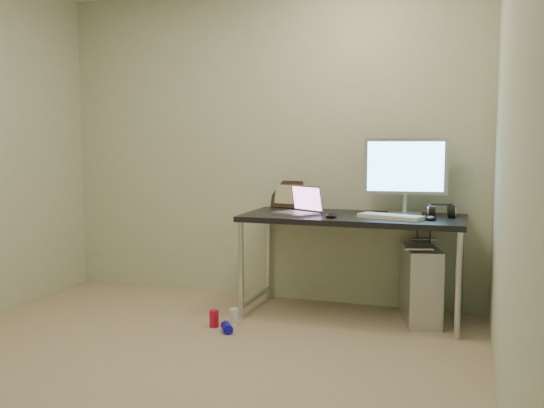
{
  "coord_description": "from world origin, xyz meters",
  "views": [
    {
      "loc": [
        1.61,
        -2.91,
        1.29
      ],
      "look_at": [
        0.29,
        1.05,
        0.85
      ],
      "focal_mm": 40.0,
      "sensor_mm": 36.0,
      "label": 1
    }
  ],
  "objects": [
    {
      "name": "tower_computer",
      "position": [
        1.28,
        1.44,
        0.27
      ],
      "size": [
        0.34,
        0.55,
        0.57
      ],
      "rotation": [
        0.0,
        0.0,
        0.25
      ],
      "color": "silver",
      "rests_on": "ground"
    },
    {
      "name": "mouse_left",
      "position": [
        0.67,
        1.24,
        0.77
      ],
      "size": [
        0.1,
        0.14,
        0.04
      ],
      "primitive_type": "ellipsoid",
      "rotation": [
        0.0,
        0.0,
        0.18
      ],
      "color": "black",
      "rests_on": "desk"
    },
    {
      "name": "picture_frame",
      "position": [
        0.19,
        1.72,
        0.86
      ],
      "size": [
        0.28,
        0.15,
        0.22
      ],
      "primitive_type": "cube",
      "rotation": [
        -0.21,
        0.0,
        -0.28
      ],
      "color": "black",
      "rests_on": "desk"
    },
    {
      "name": "mouse_right",
      "position": [
        1.34,
        1.31,
        0.77
      ],
      "size": [
        0.1,
        0.13,
        0.04
      ],
      "primitive_type": "ellipsoid",
      "rotation": [
        0.0,
        0.0,
        0.27
      ],
      "color": "black",
      "rests_on": "desk"
    },
    {
      "name": "desk",
      "position": [
        0.79,
        1.4,
        0.67
      ],
      "size": [
        1.58,
        0.69,
        0.75
      ],
      "color": "black",
      "rests_on": "ground"
    },
    {
      "name": "monitor",
      "position": [
        1.14,
        1.56,
        1.08
      ],
      "size": [
        0.59,
        0.2,
        0.56
      ],
      "rotation": [
        0.0,
        0.0,
        0.13
      ],
      "color": "#B8B7BF",
      "rests_on": "desk"
    },
    {
      "name": "wall_back",
      "position": [
        0.0,
        1.75,
        1.25
      ],
      "size": [
        3.5,
        0.02,
        2.5
      ],
      "primitive_type": "cube",
      "color": "beige",
      "rests_on": "ground"
    },
    {
      "name": "can_blue",
      "position": [
        0.06,
        0.76,
        0.03
      ],
      "size": [
        0.12,
        0.14,
        0.07
      ],
      "primitive_type": "cylinder",
      "rotation": [
        1.57,
        0.0,
        0.57
      ],
      "color": "#100CC4",
      "rests_on": "ground"
    },
    {
      "name": "cable_a",
      "position": [
        1.23,
        1.7,
        0.4
      ],
      "size": [
        0.01,
        0.16,
        0.69
      ],
      "primitive_type": "cylinder",
      "rotation": [
        0.21,
        0.0,
        0.0
      ],
      "color": "black",
      "rests_on": "ground"
    },
    {
      "name": "headphones",
      "position": [
        1.4,
        1.49,
        0.78
      ],
      "size": [
        0.19,
        0.12,
        0.12
      ],
      "rotation": [
        0.0,
        0.0,
        0.14
      ],
      "color": "black",
      "rests_on": "desk"
    },
    {
      "name": "keyboard",
      "position": [
        1.07,
        1.29,
        0.76
      ],
      "size": [
        0.47,
        0.27,
        0.03
      ],
      "primitive_type": "cube",
      "rotation": [
        0.0,
        0.0,
        -0.3
      ],
      "color": "silver",
      "rests_on": "desk"
    },
    {
      "name": "can_red",
      "position": [
        -0.07,
        0.85,
        0.06
      ],
      "size": [
        0.07,
        0.07,
        0.12
      ],
      "primitive_type": "cylinder",
      "rotation": [
        0.0,
        0.0,
        -0.0
      ],
      "color": "red",
      "rests_on": "ground"
    },
    {
      "name": "laptop",
      "position": [
        0.41,
        1.33,
        0.8
      ],
      "size": [
        0.39,
        0.36,
        0.21
      ],
      "rotation": [
        0.0,
        0.0,
        -0.52
      ],
      "color": "#B8B7BF",
      "rests_on": "desk"
    },
    {
      "name": "cable_b",
      "position": [
        1.32,
        1.68,
        0.38
      ],
      "size": [
        0.02,
        0.11,
        0.71
      ],
      "primitive_type": "cylinder",
      "rotation": [
        0.14,
        0.0,
        0.09
      ],
      "color": "black",
      "rests_on": "ground"
    },
    {
      "name": "webcam",
      "position": [
        0.36,
        1.68,
        0.84
      ],
      "size": [
        0.05,
        0.04,
        0.13
      ],
      "rotation": [
        0.0,
        0.0,
        0.09
      ],
      "color": "silver",
      "rests_on": "desk"
    },
    {
      "name": "floor",
      "position": [
        0.0,
        0.0,
        0.0
      ],
      "size": [
        3.5,
        3.5,
        0.0
      ],
      "primitive_type": "plane",
      "color": "tan",
      "rests_on": "ground"
    },
    {
      "name": "wall_right",
      "position": [
        1.75,
        0.0,
        1.25
      ],
      "size": [
        0.02,
        3.5,
        2.5
      ],
      "primitive_type": "cube",
      "color": "beige",
      "rests_on": "ground"
    },
    {
      "name": "can_white",
      "position": [
        0.05,
        0.94,
        0.06
      ],
      "size": [
        0.09,
        0.09,
        0.12
      ],
      "primitive_type": "cylinder",
      "rotation": [
        0.0,
        0.0,
        -0.48
      ],
      "color": "white",
      "rests_on": "ground"
    }
  ]
}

